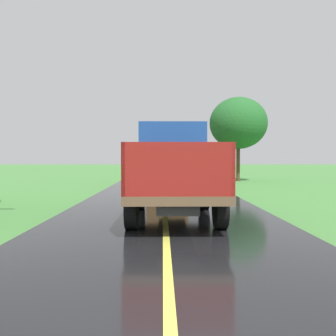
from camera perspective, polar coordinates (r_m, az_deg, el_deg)
The scene contains 3 objects.
banana_truck_near at distance 11.17m, azimuth 0.85°, elevation 0.06°, with size 2.38×5.82×2.80m.
banana_truck_far at distance 23.82m, azimuth -0.27°, elevation 0.82°, with size 2.38×5.81×2.80m.
roadside_tree_near_left at distance 29.04m, azimuth 10.76°, elevation 6.78°, with size 4.40×4.40×6.42m.
Camera 1 is at (-0.08, -2.28, 1.75)m, focal length 39.64 mm.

